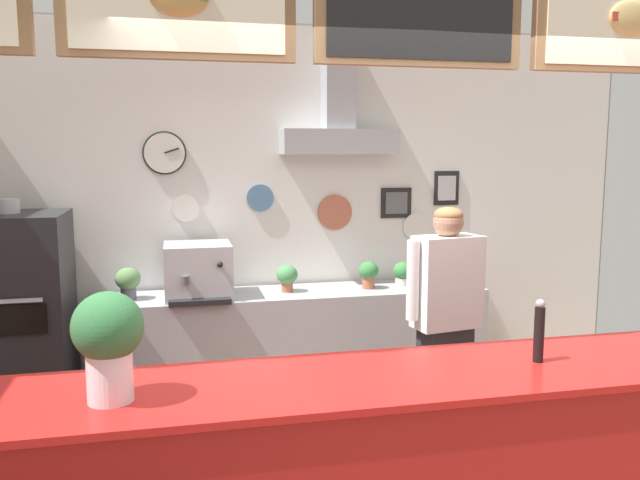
# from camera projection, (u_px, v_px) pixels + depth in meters

# --- Properties ---
(back_wall_assembly) EXTENTS (5.73, 2.81, 3.00)m
(back_wall_assembly) POSITION_uv_depth(u_px,v_px,m) (304.00, 200.00, 5.32)
(back_wall_assembly) COLOR gray
(back_wall_assembly) RESTS_ON ground_plane
(back_prep_counter) EXTENTS (2.99, 0.57, 0.89)m
(back_prep_counter) POSITION_uv_depth(u_px,v_px,m) (299.00, 347.00, 5.22)
(back_prep_counter) COLOR #A3A5AD
(back_prep_counter) RESTS_ON ground_plane
(pizza_oven) EXTENTS (0.72, 0.75, 1.67)m
(pizza_oven) POSITION_uv_depth(u_px,v_px,m) (17.00, 324.00, 4.58)
(pizza_oven) COLOR #232326
(pizza_oven) RESTS_ON ground_plane
(shop_worker) EXTENTS (0.57, 0.29, 1.65)m
(shop_worker) POSITION_uv_depth(u_px,v_px,m) (445.00, 325.00, 4.19)
(shop_worker) COLOR #232328
(shop_worker) RESTS_ON ground_plane
(espresso_machine) EXTENTS (0.50, 0.55, 0.41)m
(espresso_machine) POSITION_uv_depth(u_px,v_px,m) (198.00, 271.00, 4.94)
(espresso_machine) COLOR #B7BABF
(espresso_machine) RESTS_ON back_prep_counter
(potted_oregano) EXTENTS (0.19, 0.19, 0.24)m
(potted_oregano) POSITION_uv_depth(u_px,v_px,m) (128.00, 281.00, 4.86)
(potted_oregano) COLOR #4C4C51
(potted_oregano) RESTS_ON back_prep_counter
(potted_rosemary) EXTENTS (0.16, 0.16, 0.20)m
(potted_rosemary) POSITION_uv_depth(u_px,v_px,m) (403.00, 273.00, 5.36)
(potted_rosemary) COLOR beige
(potted_rosemary) RESTS_ON back_prep_counter
(potted_basil) EXTENTS (0.17, 0.17, 0.21)m
(potted_basil) POSITION_uv_depth(u_px,v_px,m) (287.00, 276.00, 5.12)
(potted_basil) COLOR #9E563D
(potted_basil) RESTS_ON back_prep_counter
(potted_thyme) EXTENTS (0.16, 0.16, 0.22)m
(potted_thyme) POSITION_uv_depth(u_px,v_px,m) (368.00, 273.00, 5.25)
(potted_thyme) COLOR #9E563D
(potted_thyme) RESTS_ON back_prep_counter
(basil_vase) EXTENTS (0.26, 0.26, 0.41)m
(basil_vase) POSITION_uv_depth(u_px,v_px,m) (108.00, 342.00, 2.37)
(basil_vase) COLOR silver
(basil_vase) RESTS_ON service_counter
(pepper_grinder) EXTENTS (0.05, 0.05, 0.28)m
(pepper_grinder) POSITION_uv_depth(u_px,v_px,m) (539.00, 331.00, 2.83)
(pepper_grinder) COLOR black
(pepper_grinder) RESTS_ON service_counter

